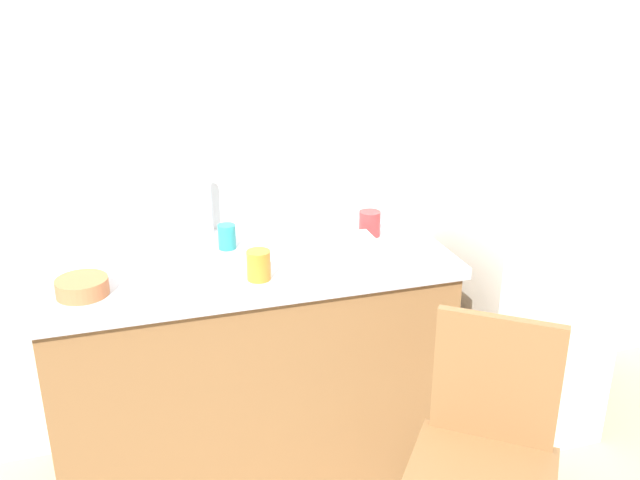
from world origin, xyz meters
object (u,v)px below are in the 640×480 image
cup_orange (259,265)px  terracotta_bowl (82,287)px  dish_tray (338,250)px  cup_red (370,224)px  chair (484,459)px  refrigerator (518,292)px  cup_teal (227,237)px

cup_orange → terracotta_bowl: bearing=175.0°
dish_tray → cup_red: 0.24m
dish_tray → terracotta_bowl: terracotta_bowl is taller
chair → cup_orange: size_ratio=9.33×
refrigerator → cup_orange: size_ratio=12.17×
cup_teal → cup_red: size_ratio=0.93×
chair → cup_teal: cup_teal is taller
cup_orange → cup_red: 0.54m
dish_tray → chair: bearing=-72.2°
cup_orange → refrigerator: bearing=10.5°
chair → cup_red: cup_red is taller
dish_tray → cup_red: (0.18, 0.16, 0.02)m
refrigerator → cup_red: 0.72m
refrigerator → cup_red: bearing=175.2°
chair → terracotta_bowl: 1.28m
terracotta_bowl → cup_red: 1.03m
dish_tray → cup_orange: cup_orange is taller
terracotta_bowl → cup_orange: (0.53, -0.05, 0.02)m
dish_tray → cup_orange: size_ratio=2.94×
cup_red → terracotta_bowl: bearing=-168.1°
terracotta_bowl → refrigerator: bearing=5.5°
refrigerator → chair: refrigerator is taller
dish_tray → cup_orange: bearing=-161.5°
refrigerator → cup_teal: bearing=175.9°
refrigerator → chair: (-0.59, -0.78, -0.08)m
cup_teal → cup_orange: 0.29m
terracotta_bowl → cup_red: bearing=11.9°
dish_tray → terracotta_bowl: bearing=-176.4°
chair → cup_orange: cup_orange is taller
cup_teal → cup_orange: bearing=-80.1°
refrigerator → dish_tray: (-0.81, -0.11, 0.32)m
dish_tray → cup_orange: (-0.29, -0.10, 0.02)m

